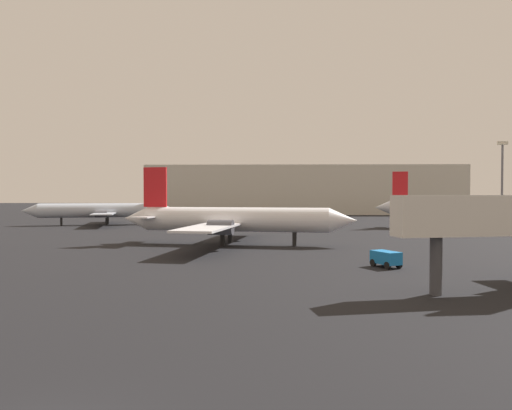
# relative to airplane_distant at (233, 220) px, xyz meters

# --- Properties ---
(airplane_distant) EXTENTS (27.87, 27.22, 9.12)m
(airplane_distant) POSITION_rel_airplane_distant_xyz_m (0.00, 0.00, 0.00)
(airplane_distant) COLOR white
(airplane_distant) RESTS_ON ground_plane
(airplane_far_left) EXTENTS (25.86, 18.85, 9.89)m
(airplane_far_left) POSITION_rel_airplane_distant_xyz_m (35.76, 26.85, 0.62)
(airplane_far_left) COLOR silver
(airplane_far_left) RESTS_ON ground_plane
(airplane_far_right) EXTENTS (28.21, 22.23, 9.05)m
(airplane_far_right) POSITION_rel_airplane_distant_xyz_m (-27.67, 34.20, -0.13)
(airplane_far_right) COLOR #B2BCCC
(airplane_far_right) RESTS_ON ground_plane
(baggage_cart) EXTENTS (2.26, 2.73, 1.30)m
(baggage_cart) POSITION_rel_airplane_distant_xyz_m (13.56, -16.37, -2.17)
(baggage_cart) COLOR #1972BF
(baggage_cart) RESTS_ON ground_plane
(light_mast_right) EXTENTS (2.40, 0.50, 18.42)m
(light_mast_right) POSITION_rel_airplane_distant_xyz_m (59.72, 56.78, 7.53)
(light_mast_right) COLOR slate
(light_mast_right) RESTS_ON ground_plane
(terminal_building) EXTENTS (92.94, 24.32, 14.41)m
(terminal_building) POSITION_rel_airplane_distant_xyz_m (15.07, 90.11, 4.28)
(terminal_building) COLOR beige
(terminal_building) RESTS_ON ground_plane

